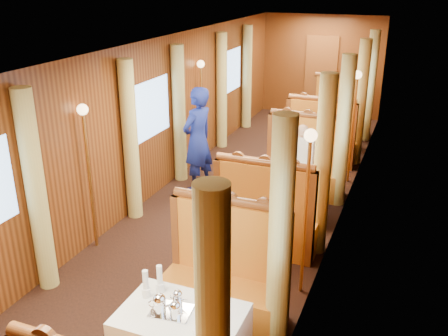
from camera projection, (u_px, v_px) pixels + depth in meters
The scene contains 43 objects.
floor at pixel (239, 209), 7.76m from camera, with size 3.00×12.00×0.01m, color black, non-canonical shape.
ceiling at pixel (241, 45), 6.85m from camera, with size 3.00×12.00×0.01m, color silver, non-canonical shape.
wall_far at pixel (321, 66), 12.50m from camera, with size 3.00×2.50×0.01m, color brown, non-canonical shape.
wall_left at pixel (150, 122), 7.82m from camera, with size 12.00×2.50×0.01m, color brown, non-canonical shape.
wall_right at pixel (343, 144), 6.79m from camera, with size 12.00×2.50×0.01m, color brown, non-canonical shape.
doorway_far at pixel (321, 76), 12.56m from camera, with size 0.80×0.04×2.00m, color brown.
banquette_near_aft at pixel (225, 282), 5.20m from camera, with size 1.30×0.55×1.34m.
table_mid at pixel (287, 194), 7.36m from camera, with size 1.05×0.72×0.75m, color white.
banquette_mid_fwd at pixel (266, 221), 6.47m from camera, with size 1.30×0.55×1.34m.
banquette_mid_aft at pixel (303, 168), 8.22m from camera, with size 1.30×0.55×1.34m.
table_far at pixel (330, 130), 10.39m from camera, with size 1.05×0.72×0.75m, color white.
banquette_far_fwd at pixel (321, 142), 9.50m from camera, with size 1.30×0.55×1.34m.
banquette_far_aft at pixel (339, 116), 11.25m from camera, with size 1.30×0.55×1.34m.
tea_tray at pixel (171, 311), 4.21m from camera, with size 0.34×0.26×0.01m, color silver.
teapot_left at pixel (160, 307), 4.16m from camera, with size 0.18×0.14×0.15m, color silver, non-canonical shape.
teapot_right at pixel (175, 312), 4.11m from camera, with size 0.16×0.12×0.13m, color silver, non-canonical shape.
teapot_back at pixel (178, 300), 4.28m from camera, with size 0.14×0.11×0.11m, color silver, non-canonical shape.
fruit_plate at pixel (206, 328), 4.00m from camera, with size 0.22×0.22×0.05m.
cup_inboard at pixel (146, 286), 4.38m from camera, with size 0.08×0.08×0.26m.
cup_outboard at pixel (160, 281), 4.45m from camera, with size 0.08×0.08×0.26m.
rose_vase_mid at pixel (291, 160), 7.13m from camera, with size 0.06×0.06×0.36m.
rose_vase_far at pixel (332, 104), 10.18m from camera, with size 0.06×0.06×0.36m.
curtain_left_near_b at pixel (36, 193), 5.45m from camera, with size 0.22×0.22×2.35m, color #D2C36B.
window_right_near at pixel (267, 259), 3.69m from camera, with size 1.20×0.90×0.01m, color #83ADE1, non-canonical shape.
curtain_right_near_b at pixel (280, 240), 4.50m from camera, with size 0.22×0.22×2.35m, color #D2C36B.
window_left_mid at pixel (150, 109), 7.74m from camera, with size 1.20×0.90×0.01m, color #83ADE1, non-canonical shape.
curtain_left_mid_a at pixel (130, 142), 7.13m from camera, with size 0.22×0.22×2.35m, color #D2C36B.
curtain_left_mid_b at pixel (179, 115), 8.48m from camera, with size 0.22×0.22×2.35m, color #D2C36B.
window_right_mid at pixel (343, 130), 6.72m from camera, with size 1.20×0.90×0.01m, color #83ADE1, non-canonical shape.
curtain_right_mid_a at pixel (323, 167), 6.18m from camera, with size 0.22×0.22×2.35m, color #D2C36B.
curtain_right_mid_b at pixel (343, 133), 7.53m from camera, with size 0.22×0.22×2.35m, color #D2C36B.
window_left_far at pixel (231, 71), 10.77m from camera, with size 1.20×0.90×0.01m, color #83ADE1, non-canonical shape.
curtain_left_far_a at pixel (222, 91), 10.16m from camera, with size 0.22×0.22×2.35m, color #D2C36B.
curtain_left_far_b at pixel (247, 77), 11.51m from camera, with size 0.22×0.22×2.35m, color #D2C36B.
window_right_far at pixel (372, 81), 9.75m from camera, with size 1.20×0.90×0.01m, color #83ADE1, non-canonical shape.
curtain_right_far_a at pixel (360, 104), 9.21m from camera, with size 0.22×0.22×2.35m, color #D2C36B.
curtain_right_far_b at pixel (370, 87), 10.56m from camera, with size 0.22×0.22×2.35m, color #D2C36B.
sconce_left_fore at pixel (87, 148), 6.22m from camera, with size 0.14×0.14×1.95m.
sconce_right_fore at pixel (308, 180), 5.26m from camera, with size 0.14×0.14×1.95m.
sconce_left_aft at pixel (201, 91), 9.25m from camera, with size 0.14×0.14×1.95m.
sconce_right_aft at pixel (355, 105), 8.29m from camera, with size 0.14×0.14×1.95m.
steward at pixel (198, 140), 8.16m from camera, with size 0.64×0.42×1.75m, color navy.
passenger at pixel (301, 154), 7.94m from camera, with size 0.40×0.44×0.76m.
Camera 1 is at (2.37, -6.58, 3.42)m, focal length 40.00 mm.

